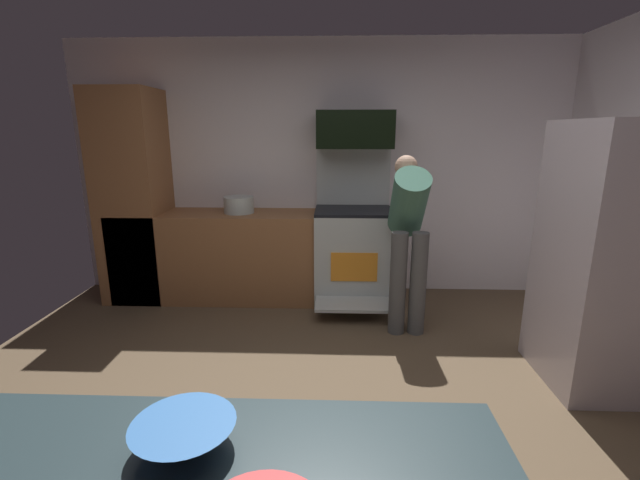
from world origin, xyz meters
TOP-DOWN VIEW (x-y plane):
  - ground_plane at (0.00, 0.00)m, footprint 5.20×4.80m
  - wall_back at (0.00, 2.34)m, footprint 5.20×0.12m
  - lower_cabinet_run at (-0.90, 1.98)m, footprint 2.40×0.60m
  - cabinet_column at (-1.90, 1.98)m, footprint 0.60×0.60m
  - oven_range at (0.31, 1.97)m, footprint 0.76×0.98m
  - microwave at (0.31, 2.06)m, footprint 0.74×0.38m
  - refrigerator at (2.03, 0.53)m, footprint 0.87×0.78m
  - person_cook at (0.75, 1.33)m, footprint 0.31×0.61m
  - mixing_bowl_prep at (-0.25, -1.32)m, footprint 0.27×0.27m
  - stock_pot at (-0.84, 1.98)m, footprint 0.30×0.30m

SIDE VIEW (x-z plane):
  - ground_plane at x=0.00m, z-range -0.02..0.00m
  - lower_cabinet_run at x=-0.90m, z-range 0.00..0.90m
  - oven_range at x=0.31m, z-range -0.26..1.28m
  - refrigerator at x=2.03m, z-range 0.00..1.77m
  - person_cook at x=0.75m, z-range 0.14..1.64m
  - mixing_bowl_prep at x=-0.25m, z-range 0.90..0.98m
  - stock_pot at x=-0.84m, z-range 0.90..1.07m
  - cabinet_column at x=-1.90m, z-range 0.00..2.10m
  - wall_back at x=0.00m, z-range 0.00..2.60m
  - microwave at x=0.31m, z-range 1.53..1.89m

